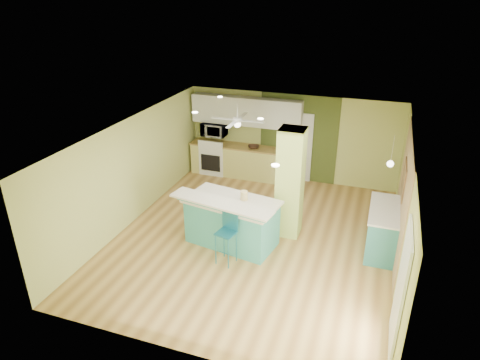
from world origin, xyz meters
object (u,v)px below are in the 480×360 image
peninsula (231,221)px  side_counter (383,229)px  fruit_bowl (254,147)px  canister (244,195)px  bar_stool (228,230)px

peninsula → side_counter: peninsula is taller
side_counter → fruit_bowl: 4.58m
peninsula → canister: (0.24, 0.15, 0.58)m
canister → side_counter: bearing=13.1°
bar_stool → canister: (0.07, 0.81, 0.41)m
bar_stool → side_counter: 3.31m
canister → peninsula: bearing=-147.2°
fruit_bowl → peninsula: bearing=-80.4°
side_counter → peninsula: bearing=-165.3°
peninsula → bar_stool: 0.70m
peninsula → canister: bearing=42.7°
side_counter → fruit_bowl: size_ratio=4.66×
side_counter → canister: 3.03m
canister → bar_stool: bearing=-95.2°
bar_stool → canister: canister is taller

